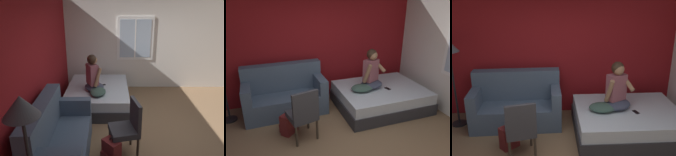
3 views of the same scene
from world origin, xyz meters
TOP-DOWN VIEW (x-y plane):
  - ground_plane at (0.00, 0.00)m, footprint 40.00×40.00m
  - wall_back_accent at (0.00, 2.49)m, footprint 9.94×0.16m
  - wall_side_with_window at (2.55, 0.01)m, footprint 0.19×6.21m
  - bed at (1.29, 1.42)m, footprint 1.94×1.54m
  - couch at (-0.78, 1.93)m, footprint 1.72×0.86m
  - side_chair at (-0.59, 0.79)m, footprint 0.55×0.55m
  - person_seated at (1.08, 1.51)m, footprint 0.66×0.63m
  - backpack at (-0.83, 1.07)m, footprint 0.35×0.35m
  - throw_pillow at (0.81, 1.38)m, footprint 0.50×0.38m
  - cell_phone at (1.40, 1.30)m, footprint 0.11×0.16m
  - floor_lamp at (-1.93, 1.92)m, footprint 0.36×0.36m

SIDE VIEW (x-z plane):
  - ground_plane at x=0.00m, z-range 0.00..0.00m
  - backpack at x=-0.83m, z-range -0.04..0.42m
  - bed at x=1.29m, z-range 0.00..0.48m
  - couch at x=-0.78m, z-range -0.13..0.91m
  - cell_phone at x=1.40m, z-range 0.48..0.49m
  - side_chair at x=-0.59m, z-range 0.04..1.02m
  - throw_pillow at x=0.81m, z-range 0.48..0.62m
  - person_seated at x=1.08m, z-range 0.40..1.27m
  - wall_back_accent at x=0.00m, z-range 0.00..2.70m
  - wall_side_with_window at x=2.55m, z-range 0.00..2.70m
  - floor_lamp at x=-1.93m, z-range 0.58..2.28m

